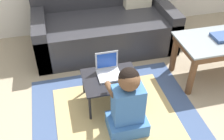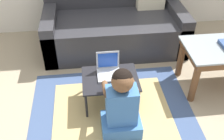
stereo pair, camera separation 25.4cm
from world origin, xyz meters
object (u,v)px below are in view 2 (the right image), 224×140
person_seated (121,106)px  couch (114,24)px  laptop (109,71)px  laptop_desk (110,81)px  computer_mouse (127,75)px

person_seated → couch: bearing=85.2°
laptop → person_seated: bearing=-82.1°
laptop → person_seated: person_seated is taller
laptop_desk → person_seated: size_ratio=0.78×
couch → laptop_desk: 1.14m
laptop_desk → computer_mouse: size_ratio=5.41×
couch → person_seated: (-0.13, -1.51, 0.04)m
laptop_desk → person_seated: bearing=-82.1°
couch → laptop_desk: couch is taller
laptop_desk → person_seated: (0.05, -0.39, 0.04)m
laptop → person_seated: (0.06, -0.45, -0.03)m
laptop_desk → laptop: (-0.01, 0.06, 0.07)m
couch → laptop: size_ratio=7.84×
computer_mouse → laptop: bearing=164.0°
couch → computer_mouse: couch is taller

